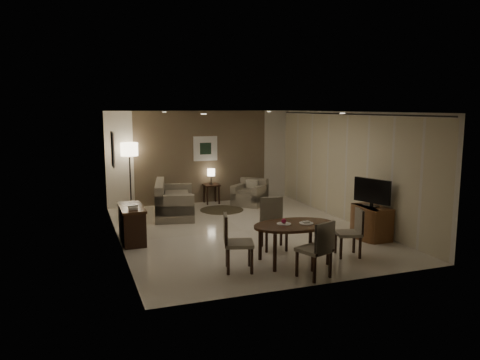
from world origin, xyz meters
name	(u,v)px	position (x,y,z in m)	size (l,w,h in m)	color
room_shell	(237,170)	(0.00, 0.40, 1.35)	(5.50, 7.00, 2.70)	beige
taupe_accent	(202,157)	(0.00, 3.48, 1.35)	(3.96, 0.03, 2.70)	brown
curtain_wall	(346,169)	(2.68, 0.00, 1.32)	(0.08, 6.70, 2.58)	beige
curtain_rod	(348,114)	(2.68, 0.00, 2.64)	(0.03, 0.03, 6.80)	black
art_back_frame	(205,149)	(0.10, 3.46, 1.60)	(0.72, 0.03, 0.72)	silver
art_back_canvas	(206,149)	(0.10, 3.44, 1.60)	(0.34, 0.01, 0.34)	black
art_left_frame	(113,150)	(-2.72, 1.20, 1.85)	(0.03, 0.60, 0.80)	silver
art_left_canvas	(113,149)	(-2.71, 1.20, 1.85)	(0.01, 0.46, 0.64)	gray
downlight_nl	(204,114)	(-1.40, -1.80, 2.69)	(0.10, 0.10, 0.01)	white
downlight_nr	(343,113)	(1.40, -1.80, 2.69)	(0.10, 0.10, 0.01)	white
downlight_fl	(164,112)	(-1.40, 1.80, 2.69)	(0.10, 0.10, 0.01)	white
downlight_fr	(269,112)	(1.40, 1.80, 2.69)	(0.10, 0.10, 0.01)	white
console_desk	(132,224)	(-2.49, 0.00, 0.38)	(0.48, 1.20, 0.75)	#422715
telephone	(133,207)	(-2.49, -0.30, 0.80)	(0.20, 0.14, 0.09)	white
tv_cabinet	(371,222)	(2.40, -1.50, 0.35)	(0.48, 0.90, 0.70)	brown
flat_tv	(372,192)	(2.38, -1.50, 1.02)	(0.06, 0.88, 0.60)	black
dining_table	(294,243)	(0.11, -2.36, 0.36)	(1.52, 0.95, 0.71)	#422715
chair_near	(314,249)	(0.09, -3.16, 0.49)	(0.47, 0.47, 0.97)	#7A6D5D
chair_far	(274,224)	(0.11, -1.50, 0.50)	(0.49, 0.49, 1.01)	#7A6D5D
chair_left	(239,243)	(-0.97, -2.44, 0.50)	(0.48, 0.48, 1.00)	#7A6D5D
chair_right	(348,233)	(1.24, -2.39, 0.45)	(0.44, 0.44, 0.91)	#7A6D5D
plate_a	(284,224)	(-0.07, -2.31, 0.72)	(0.26, 0.26, 0.02)	white
plate_b	(306,223)	(0.33, -2.41, 0.72)	(0.26, 0.26, 0.02)	white
fruit_apple	(284,221)	(-0.07, -2.31, 0.77)	(0.09, 0.09, 0.09)	#A7133B
napkin	(306,222)	(0.33, -2.41, 0.74)	(0.12, 0.08, 0.03)	white
round_rug	(222,210)	(0.20, 2.25, 0.01)	(1.19, 1.19, 0.01)	#453926
sofa	(175,199)	(-1.14, 2.06, 0.45)	(0.95, 1.90, 0.89)	#7A6D5D
armchair	(250,192)	(1.16, 2.59, 0.37)	(0.84, 0.80, 0.75)	#7A6D5D
side_table	(212,194)	(0.20, 3.23, 0.28)	(0.44, 0.44, 0.57)	black
table_lamp	(211,176)	(0.20, 3.25, 0.82)	(0.22, 0.22, 0.50)	#FFEAC1
floor_lamp	(130,176)	(-2.12, 3.22, 0.92)	(0.47, 0.47, 1.84)	#FFE5B7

